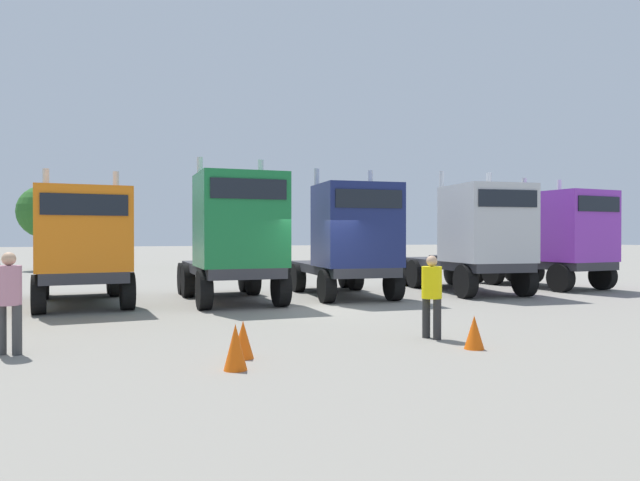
{
  "coord_description": "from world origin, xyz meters",
  "views": [
    {
      "loc": [
        -5.44,
        -15.24,
        2.05
      ],
      "look_at": [
        1.11,
        3.71,
        1.88
      ],
      "focal_mm": 32.66,
      "sensor_mm": 36.0,
      "label": 1
    }
  ],
  "objects_px": {
    "visitor_in_hivis": "(432,291)",
    "traffic_cone_mid": "(474,332)",
    "semi_truck_green": "(236,237)",
    "semi_truck_orange": "(83,246)",
    "traffic_cone_near": "(235,347)",
    "semi_truck_silver": "(477,238)",
    "semi_truck_purple": "(559,238)",
    "visitor_with_camera": "(9,295)",
    "traffic_cone_far": "(243,340)",
    "semi_truck_navy": "(350,241)"
  },
  "relations": [
    {
      "from": "semi_truck_green",
      "to": "semi_truck_navy",
      "type": "relative_size",
      "value": 0.97
    },
    {
      "from": "semi_truck_orange",
      "to": "semi_truck_purple",
      "type": "bearing_deg",
      "value": 85.73
    },
    {
      "from": "semi_truck_orange",
      "to": "traffic_cone_near",
      "type": "height_order",
      "value": "semi_truck_orange"
    },
    {
      "from": "semi_truck_orange",
      "to": "visitor_with_camera",
      "type": "height_order",
      "value": "semi_truck_orange"
    },
    {
      "from": "visitor_with_camera",
      "to": "traffic_cone_far",
      "type": "bearing_deg",
      "value": 90.11
    },
    {
      "from": "visitor_with_camera",
      "to": "traffic_cone_mid",
      "type": "bearing_deg",
      "value": 97.88
    },
    {
      "from": "semi_truck_purple",
      "to": "visitor_in_hivis",
      "type": "relative_size",
      "value": 3.66
    },
    {
      "from": "semi_truck_navy",
      "to": "traffic_cone_far",
      "type": "height_order",
      "value": "semi_truck_navy"
    },
    {
      "from": "semi_truck_purple",
      "to": "traffic_cone_mid",
      "type": "height_order",
      "value": "semi_truck_purple"
    },
    {
      "from": "semi_truck_green",
      "to": "traffic_cone_mid",
      "type": "xyz_separation_m",
      "value": [
        2.76,
        -8.24,
        -1.7
      ]
    },
    {
      "from": "semi_truck_silver",
      "to": "traffic_cone_near",
      "type": "distance_m",
      "value": 13.44
    },
    {
      "from": "visitor_in_hivis",
      "to": "visitor_with_camera",
      "type": "relative_size",
      "value": 0.94
    },
    {
      "from": "semi_truck_silver",
      "to": "semi_truck_purple",
      "type": "height_order",
      "value": "semi_truck_silver"
    },
    {
      "from": "semi_truck_green",
      "to": "traffic_cone_near",
      "type": "distance_m",
      "value": 8.78
    },
    {
      "from": "semi_truck_orange",
      "to": "traffic_cone_far",
      "type": "height_order",
      "value": "semi_truck_orange"
    },
    {
      "from": "visitor_with_camera",
      "to": "traffic_cone_far",
      "type": "height_order",
      "value": "visitor_with_camera"
    },
    {
      "from": "semi_truck_silver",
      "to": "visitor_with_camera",
      "type": "bearing_deg",
      "value": -61.15
    },
    {
      "from": "traffic_cone_far",
      "to": "traffic_cone_mid",
      "type": "bearing_deg",
      "value": -7.88
    },
    {
      "from": "traffic_cone_near",
      "to": "semi_truck_green",
      "type": "bearing_deg",
      "value": 79.13
    },
    {
      "from": "traffic_cone_near",
      "to": "traffic_cone_mid",
      "type": "relative_size",
      "value": 1.17
    },
    {
      "from": "semi_truck_orange",
      "to": "traffic_cone_near",
      "type": "xyz_separation_m",
      "value": [
        2.65,
        -9.14,
        -1.38
      ]
    },
    {
      "from": "semi_truck_navy",
      "to": "visitor_in_hivis",
      "type": "relative_size",
      "value": 3.68
    },
    {
      "from": "semi_truck_green",
      "to": "visitor_in_hivis",
      "type": "xyz_separation_m",
      "value": [
        2.57,
        -7.07,
        -1.04
      ]
    },
    {
      "from": "visitor_in_hivis",
      "to": "semi_truck_orange",
      "type": "bearing_deg",
      "value": 111.91
    },
    {
      "from": "semi_truck_orange",
      "to": "traffic_cone_near",
      "type": "distance_m",
      "value": 9.62
    },
    {
      "from": "semi_truck_orange",
      "to": "semi_truck_navy",
      "type": "bearing_deg",
      "value": 82.72
    },
    {
      "from": "semi_truck_green",
      "to": "traffic_cone_far",
      "type": "bearing_deg",
      "value": -10.91
    },
    {
      "from": "visitor_in_hivis",
      "to": "traffic_cone_mid",
      "type": "xyz_separation_m",
      "value": [
        0.19,
        -1.18,
        -0.65
      ]
    },
    {
      "from": "semi_truck_navy",
      "to": "semi_truck_orange",
      "type": "bearing_deg",
      "value": -89.22
    },
    {
      "from": "traffic_cone_near",
      "to": "traffic_cone_far",
      "type": "relative_size",
      "value": 1.12
    },
    {
      "from": "semi_truck_green",
      "to": "semi_truck_purple",
      "type": "bearing_deg",
      "value": 93.15
    },
    {
      "from": "semi_truck_purple",
      "to": "traffic_cone_near",
      "type": "distance_m",
      "value": 17.22
    },
    {
      "from": "semi_truck_silver",
      "to": "traffic_cone_mid",
      "type": "height_order",
      "value": "semi_truck_silver"
    },
    {
      "from": "semi_truck_silver",
      "to": "visitor_with_camera",
      "type": "relative_size",
      "value": 3.65
    },
    {
      "from": "semi_truck_green",
      "to": "visitor_with_camera",
      "type": "bearing_deg",
      "value": -40.88
    },
    {
      "from": "semi_truck_orange",
      "to": "visitor_with_camera",
      "type": "relative_size",
      "value": 3.61
    },
    {
      "from": "traffic_cone_far",
      "to": "semi_truck_silver",
      "type": "bearing_deg",
      "value": 38.48
    },
    {
      "from": "visitor_with_camera",
      "to": "traffic_cone_mid",
      "type": "relative_size",
      "value": 2.92
    },
    {
      "from": "traffic_cone_near",
      "to": "semi_truck_purple",
      "type": "bearing_deg",
      "value": 33.17
    },
    {
      "from": "semi_truck_orange",
      "to": "semi_truck_green",
      "type": "bearing_deg",
      "value": 75.95
    },
    {
      "from": "semi_truck_orange",
      "to": "semi_truck_silver",
      "type": "distance_m",
      "value": 12.83
    },
    {
      "from": "visitor_in_hivis",
      "to": "visitor_with_camera",
      "type": "xyz_separation_m",
      "value": [
        -7.65,
        1.0,
        0.07
      ]
    },
    {
      "from": "visitor_with_camera",
      "to": "semi_truck_silver",
      "type": "bearing_deg",
      "value": 138.03
    },
    {
      "from": "semi_truck_purple",
      "to": "visitor_in_hivis",
      "type": "xyz_separation_m",
      "value": [
        -10.16,
        -7.98,
        -0.99
      ]
    },
    {
      "from": "visitor_with_camera",
      "to": "traffic_cone_mid",
      "type": "distance_m",
      "value": 8.16
    },
    {
      "from": "visitor_in_hivis",
      "to": "visitor_with_camera",
      "type": "distance_m",
      "value": 7.71
    },
    {
      "from": "traffic_cone_mid",
      "to": "visitor_with_camera",
      "type": "bearing_deg",
      "value": 164.5
    },
    {
      "from": "semi_truck_purple",
      "to": "traffic_cone_mid",
      "type": "distance_m",
      "value": 13.64
    },
    {
      "from": "semi_truck_green",
      "to": "traffic_cone_far",
      "type": "height_order",
      "value": "semi_truck_green"
    },
    {
      "from": "traffic_cone_near",
      "to": "traffic_cone_mid",
      "type": "distance_m",
      "value": 4.39
    }
  ]
}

